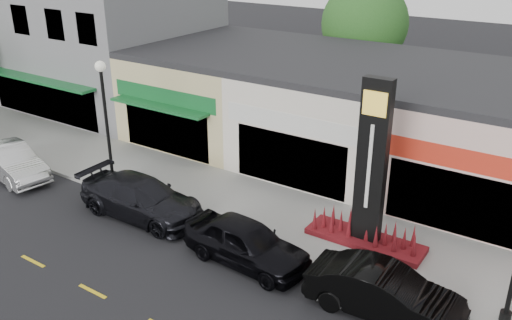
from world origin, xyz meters
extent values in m
plane|color=black|center=(0.00, 0.00, 0.00)|extent=(120.00, 120.00, 0.00)
cube|color=gray|center=(0.00, 4.35, 0.07)|extent=(52.00, 4.30, 0.15)
cube|color=gray|center=(0.00, 2.10, 0.07)|extent=(52.00, 0.20, 0.15)
cube|color=slate|center=(-18.00, 11.50, 4.00)|extent=(12.00, 10.00, 8.00)
cube|color=black|center=(-18.00, 6.55, 1.40)|extent=(9.00, 0.10, 2.40)
cube|color=#16632C|center=(-18.00, 6.05, 2.70)|extent=(9.50, 1.00, 0.14)
cube|color=black|center=(-19.00, 6.55, 5.80)|extent=(1.40, 0.10, 1.60)
cube|color=black|center=(-16.00, 6.55, 5.80)|extent=(1.40, 0.10, 1.60)
cube|color=black|center=(-13.50, 6.55, 5.80)|extent=(1.40, 0.10, 1.60)
cube|color=tan|center=(-8.50, 11.50, 2.25)|extent=(7.00, 10.00, 4.50)
cube|color=#262628|center=(-8.50, 11.50, 4.65)|extent=(7.00, 10.00, 0.30)
cube|color=black|center=(-8.50, 6.55, 1.40)|extent=(5.25, 0.10, 2.40)
cube|color=#16632C|center=(-8.50, 6.55, 3.10)|extent=(6.30, 0.12, 0.80)
cube|color=#16632C|center=(-8.50, 6.10, 2.70)|extent=(5.60, 0.90, 0.12)
cube|color=beige|center=(-1.50, 11.50, 2.25)|extent=(7.00, 10.00, 4.50)
cube|color=#262628|center=(-1.50, 11.50, 4.65)|extent=(7.00, 10.00, 0.30)
cube|color=black|center=(-1.50, 6.55, 1.40)|extent=(5.25, 0.10, 2.40)
cube|color=silver|center=(-1.50, 6.55, 3.10)|extent=(6.30, 0.12, 0.80)
cube|color=beige|center=(5.50, 11.50, 2.25)|extent=(7.00, 10.00, 4.50)
cube|color=#262628|center=(5.50, 11.50, 4.65)|extent=(7.00, 10.00, 0.30)
cube|color=black|center=(5.50, 6.55, 1.40)|extent=(5.25, 0.10, 2.40)
cube|color=red|center=(5.50, 6.55, 3.10)|extent=(6.30, 0.12, 0.80)
cylinder|color=#382619|center=(-4.00, 19.50, 1.57)|extent=(0.36, 0.36, 3.15)
sphere|color=#1B4C17|center=(-4.00, 19.50, 5.23)|extent=(5.20, 5.20, 5.20)
cylinder|color=black|center=(-8.00, 2.50, 0.30)|extent=(0.32, 0.32, 0.30)
cylinder|color=black|center=(-8.00, 2.50, 2.80)|extent=(0.14, 0.14, 5.00)
sphere|color=silver|center=(-8.00, 2.50, 5.40)|extent=(0.44, 0.44, 0.44)
cylinder|color=black|center=(8.00, 2.50, 0.30)|extent=(0.32, 0.32, 0.30)
cube|color=#5B0F16|center=(3.00, 4.20, 0.25)|extent=(4.20, 1.30, 0.20)
cube|color=black|center=(3.00, 4.20, 3.15)|extent=(1.00, 0.40, 6.00)
cube|color=yellow|center=(3.00, 3.98, 5.35)|extent=(0.80, 0.05, 0.80)
cube|color=silver|center=(3.00, 3.98, 3.15)|extent=(0.12, 0.04, 3.00)
imported|color=silver|center=(-12.67, 0.76, 0.76)|extent=(2.38, 4.85, 1.53)
imported|color=black|center=(-5.19, 1.41, 0.78)|extent=(2.31, 5.41, 1.56)
imported|color=black|center=(0.07, 1.01, 0.78)|extent=(2.11, 4.66, 1.55)
imported|color=black|center=(4.93, 1.02, 0.75)|extent=(1.81, 4.64, 1.51)
camera|label=1|loc=(8.99, -11.76, 10.41)|focal=38.00mm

